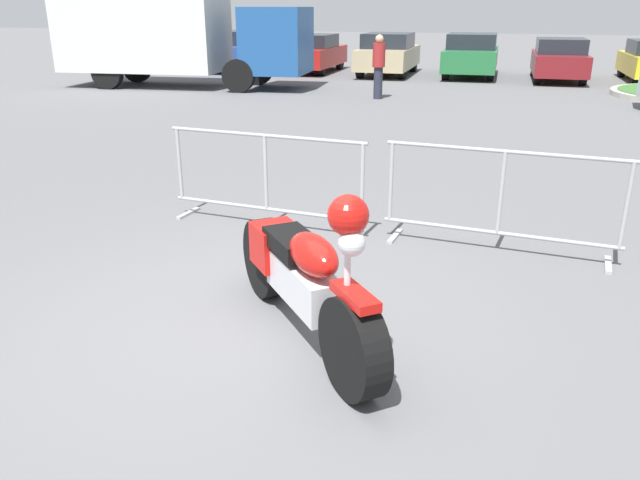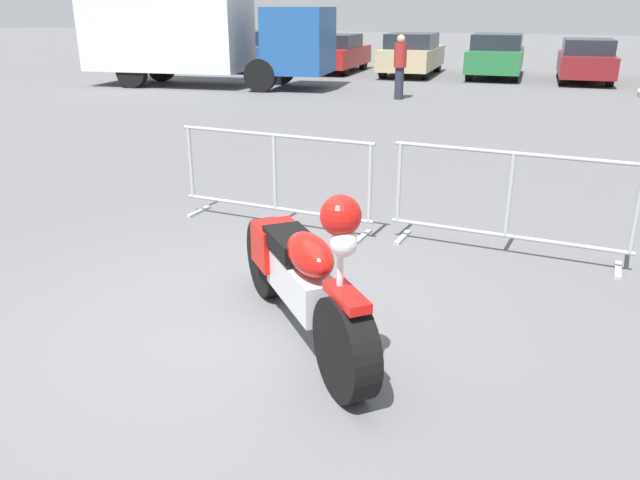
# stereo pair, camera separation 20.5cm
# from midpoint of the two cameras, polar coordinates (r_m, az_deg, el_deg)

# --- Properties ---
(ground_plane) EXTENTS (120.00, 120.00, 0.00)m
(ground_plane) POSITION_cam_midpoint_polar(r_m,az_deg,el_deg) (5.03, -8.55, -7.98)
(ground_plane) COLOR #5B5B5E
(motorcycle) EXTENTS (1.73, 1.85, 1.33)m
(motorcycle) POSITION_cam_midpoint_polar(r_m,az_deg,el_deg) (4.64, -2.83, -3.32)
(motorcycle) COLOR black
(motorcycle) RESTS_ON ground
(crowd_barrier_near) EXTENTS (2.39, 0.58, 1.07)m
(crowd_barrier_near) POSITION_cam_midpoint_polar(r_m,az_deg,el_deg) (7.12, -5.80, 5.58)
(crowd_barrier_near) COLOR #9EA0A5
(crowd_barrier_near) RESTS_ON ground
(crowd_barrier_far) EXTENTS (2.39, 0.58, 1.07)m
(crowd_barrier_far) POSITION_cam_midpoint_polar(r_m,az_deg,el_deg) (6.53, 15.32, 3.57)
(crowd_barrier_far) COLOR #9EA0A5
(crowd_barrier_far) RESTS_ON ground
(box_truck) EXTENTS (7.91, 3.16, 2.98)m
(box_truck) POSITION_cam_midpoint_polar(r_m,az_deg,el_deg) (20.84, -13.80, 17.94)
(box_truck) COLOR silver
(box_truck) RESTS_ON ground
(parked_car_blue) EXTENTS (2.00, 4.51, 1.51)m
(parked_car_blue) POSITION_cam_midpoint_polar(r_m,az_deg,el_deg) (26.02, -7.45, 16.82)
(parked_car_blue) COLOR #284799
(parked_car_blue) RESTS_ON ground
(parked_car_red) EXTENTS (1.87, 4.21, 1.40)m
(parked_car_red) POSITION_cam_midpoint_polar(r_m,az_deg,el_deg) (25.05, -0.85, 16.72)
(parked_car_red) COLOR #B21E19
(parked_car_red) RESTS_ON ground
(parked_car_tan) EXTENTS (1.98, 4.46, 1.49)m
(parked_car_tan) POSITION_cam_midpoint_polar(r_m,az_deg,el_deg) (24.11, 6.01, 16.57)
(parked_car_tan) COLOR tan
(parked_car_tan) RESTS_ON ground
(parked_car_green) EXTENTS (1.99, 4.49, 1.50)m
(parked_car_green) POSITION_cam_midpoint_polar(r_m,az_deg,el_deg) (23.99, 13.43, 16.14)
(parked_car_green) COLOR #236B38
(parked_car_green) RESTS_ON ground
(parked_car_maroon) EXTENTS (1.85, 4.17, 1.39)m
(parked_car_maroon) POSITION_cam_midpoint_polar(r_m,az_deg,el_deg) (23.46, 20.78, 15.19)
(parked_car_maroon) COLOR maroon
(parked_car_maroon) RESTS_ON ground
(pedestrian) EXTENTS (0.47, 0.47, 1.69)m
(pedestrian) POSITION_cam_midpoint_polar(r_m,az_deg,el_deg) (17.61, 5.04, 15.71)
(pedestrian) COLOR #262838
(pedestrian) RESTS_ON ground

